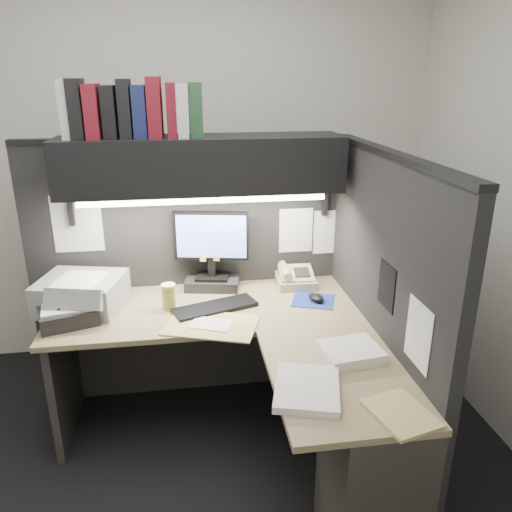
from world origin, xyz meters
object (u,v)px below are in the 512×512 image
object	(u,v)px
overhead_shelf	(202,164)
printer	(82,293)
desk	(279,404)
notebook_stack	(68,315)
keyboard	(215,307)
coffee_cup	(169,298)
monitor	(212,258)
telephone	(296,278)

from	to	relation	value
overhead_shelf	printer	bearing A→B (deg)	-172.01
desk	overhead_shelf	distance (m)	1.33
notebook_stack	keyboard	bearing A→B (deg)	3.00
desk	notebook_stack	xyz separation A→B (m)	(-1.04, 0.48, 0.33)
coffee_cup	monitor	bearing A→B (deg)	45.13
desk	keyboard	bearing A→B (deg)	117.23
overhead_shelf	desk	bearing A→B (deg)	-68.21
desk	keyboard	distance (m)	0.65
keyboard	desk	bearing A→B (deg)	-81.85
desk	coffee_cup	bearing A→B (deg)	132.81
coffee_cup	notebook_stack	distance (m)	0.53
overhead_shelf	coffee_cup	bearing A→B (deg)	-138.22
monitor	notebook_stack	bearing A→B (deg)	-145.63
desk	telephone	xyz separation A→B (m)	(0.25, 0.78, 0.33)
monitor	notebook_stack	xyz separation A→B (m)	(-0.78, -0.34, -0.15)
notebook_stack	overhead_shelf	bearing A→B (deg)	20.51
overhead_shelf	monitor	size ratio (longest dim) A/B	3.21
notebook_stack	monitor	bearing A→B (deg)	23.69
monitor	telephone	xyz separation A→B (m)	(0.51, -0.04, -0.15)
monitor	keyboard	distance (m)	0.35
overhead_shelf	coffee_cup	distance (m)	0.76
printer	notebook_stack	size ratio (longest dim) A/B	1.52
keyboard	telephone	xyz separation A→B (m)	(0.52, 0.27, 0.03)
coffee_cup	printer	distance (m)	0.49
printer	desk	bearing A→B (deg)	-19.77
overhead_shelf	notebook_stack	size ratio (longest dim) A/B	5.40
printer	telephone	bearing A→B (deg)	19.31
overhead_shelf	notebook_stack	bearing A→B (deg)	-159.49
telephone	printer	world-z (taller)	printer
monitor	printer	bearing A→B (deg)	-156.78
keyboard	telephone	size ratio (longest dim) A/B	1.98
keyboard	printer	size ratio (longest dim) A/B	1.07
monitor	coffee_cup	size ratio (longest dim) A/B	3.49
overhead_shelf	keyboard	distance (m)	0.80
desk	printer	size ratio (longest dim) A/B	3.90
keyboard	notebook_stack	world-z (taller)	notebook_stack
monitor	telephone	bearing A→B (deg)	6.52
keyboard	telephone	distance (m)	0.58
overhead_shelf	keyboard	size ratio (longest dim) A/B	3.31
printer	keyboard	bearing A→B (deg)	2.78
coffee_cup	desk	bearing A→B (deg)	-47.19
overhead_shelf	keyboard	world-z (taller)	overhead_shelf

